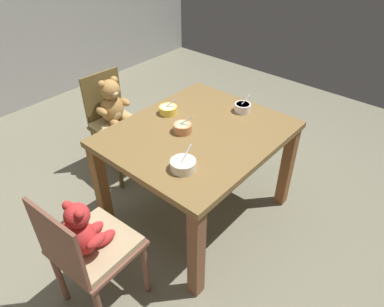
{
  "coord_description": "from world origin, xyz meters",
  "views": [
    {
      "loc": [
        -1.45,
        -1.21,
        1.92
      ],
      "look_at": [
        0.0,
        0.05,
        0.52
      ],
      "focal_mm": 32.7,
      "sensor_mm": 36.0,
      "label": 1
    }
  ],
  "objects_px": {
    "porridge_bowl_yellow_far_center": "(168,110)",
    "porridge_bowl_white_near_right": "(243,107)",
    "teddy_chair_near_left": "(87,243)",
    "porridge_bowl_cream_near_left": "(183,165)",
    "porridge_bowl_terracotta_center": "(183,128)",
    "teddy_chair_far_center": "(114,114)",
    "dining_table": "(198,145)"
  },
  "relations": [
    {
      "from": "porridge_bowl_yellow_far_center",
      "to": "porridge_bowl_white_near_right",
      "type": "relative_size",
      "value": 1.03
    },
    {
      "from": "teddy_chair_near_left",
      "to": "porridge_bowl_yellow_far_center",
      "type": "relative_size",
      "value": 6.68
    },
    {
      "from": "teddy_chair_near_left",
      "to": "porridge_bowl_cream_near_left",
      "type": "relative_size",
      "value": 5.4
    },
    {
      "from": "porridge_bowl_terracotta_center",
      "to": "porridge_bowl_cream_near_left",
      "type": "height_order",
      "value": "porridge_bowl_cream_near_left"
    },
    {
      "from": "teddy_chair_far_center",
      "to": "teddy_chair_near_left",
      "type": "relative_size",
      "value": 1.03
    },
    {
      "from": "porridge_bowl_terracotta_center",
      "to": "dining_table",
      "type": "bearing_deg",
      "value": -45.87
    },
    {
      "from": "porridge_bowl_yellow_far_center",
      "to": "porridge_bowl_white_near_right",
      "type": "height_order",
      "value": "same"
    },
    {
      "from": "teddy_chair_far_center",
      "to": "porridge_bowl_yellow_far_center",
      "type": "relative_size",
      "value": 6.88
    },
    {
      "from": "porridge_bowl_yellow_far_center",
      "to": "porridge_bowl_cream_near_left",
      "type": "relative_size",
      "value": 0.81
    },
    {
      "from": "teddy_chair_far_center",
      "to": "teddy_chair_near_left",
      "type": "bearing_deg",
      "value": -41.62
    },
    {
      "from": "teddy_chair_far_center",
      "to": "porridge_bowl_terracotta_center",
      "type": "height_order",
      "value": "teddy_chair_far_center"
    },
    {
      "from": "teddy_chair_far_center",
      "to": "porridge_bowl_white_near_right",
      "type": "relative_size",
      "value": 7.09
    },
    {
      "from": "porridge_bowl_yellow_far_center",
      "to": "dining_table",
      "type": "bearing_deg",
      "value": -97.83
    },
    {
      "from": "porridge_bowl_yellow_far_center",
      "to": "porridge_bowl_cream_near_left",
      "type": "xyz_separation_m",
      "value": [
        -0.39,
        -0.49,
        0.0
      ]
    },
    {
      "from": "dining_table",
      "to": "porridge_bowl_terracotta_center",
      "type": "bearing_deg",
      "value": 134.13
    },
    {
      "from": "porridge_bowl_white_near_right",
      "to": "porridge_bowl_cream_near_left",
      "type": "distance_m",
      "value": 0.76
    },
    {
      "from": "dining_table",
      "to": "porridge_bowl_white_near_right",
      "type": "relative_size",
      "value": 9.37
    },
    {
      "from": "porridge_bowl_yellow_far_center",
      "to": "porridge_bowl_terracotta_center",
      "type": "xyz_separation_m",
      "value": [
        -0.11,
        -0.23,
        0.0
      ]
    },
    {
      "from": "porridge_bowl_terracotta_center",
      "to": "porridge_bowl_cream_near_left",
      "type": "xyz_separation_m",
      "value": [
        -0.28,
        -0.26,
        -0.0
      ]
    },
    {
      "from": "porridge_bowl_cream_near_left",
      "to": "porridge_bowl_terracotta_center",
      "type": "bearing_deg",
      "value": 42.53
    },
    {
      "from": "teddy_chair_near_left",
      "to": "porridge_bowl_white_near_right",
      "type": "bearing_deg",
      "value": -4.39
    },
    {
      "from": "teddy_chair_near_left",
      "to": "porridge_bowl_cream_near_left",
      "type": "xyz_separation_m",
      "value": [
        0.57,
        -0.14,
        0.24
      ]
    },
    {
      "from": "dining_table",
      "to": "porridge_bowl_yellow_far_center",
      "type": "bearing_deg",
      "value": 82.17
    },
    {
      "from": "porridge_bowl_white_near_right",
      "to": "porridge_bowl_yellow_far_center",
      "type": "bearing_deg",
      "value": 134.06
    },
    {
      "from": "dining_table",
      "to": "porridge_bowl_terracotta_center",
      "type": "relative_size",
      "value": 9.3
    },
    {
      "from": "teddy_chair_near_left",
      "to": "porridge_bowl_yellow_far_center",
      "type": "bearing_deg",
      "value": 16.5
    },
    {
      "from": "teddy_chair_near_left",
      "to": "porridge_bowl_terracotta_center",
      "type": "distance_m",
      "value": 0.89
    },
    {
      "from": "dining_table",
      "to": "teddy_chair_near_left",
      "type": "xyz_separation_m",
      "value": [
        -0.92,
        -0.04,
        -0.1
      ]
    },
    {
      "from": "teddy_chair_near_left",
      "to": "porridge_bowl_terracotta_center",
      "type": "height_order",
      "value": "porridge_bowl_terracotta_center"
    },
    {
      "from": "dining_table",
      "to": "porridge_bowl_cream_near_left",
      "type": "relative_size",
      "value": 7.33
    },
    {
      "from": "dining_table",
      "to": "porridge_bowl_cream_near_left",
      "type": "distance_m",
      "value": 0.42
    },
    {
      "from": "teddy_chair_near_left",
      "to": "porridge_bowl_yellow_far_center",
      "type": "xyz_separation_m",
      "value": [
        0.96,
        0.35,
        0.24
      ]
    }
  ]
}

